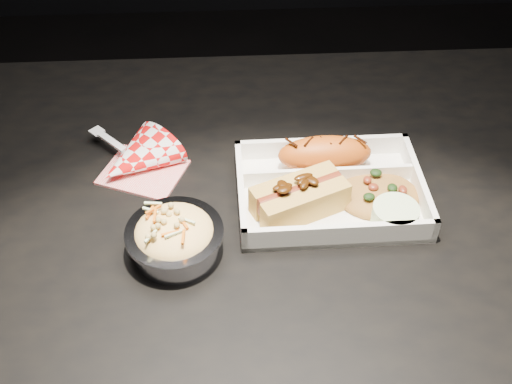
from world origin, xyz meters
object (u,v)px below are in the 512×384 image
foil_coleslaw_cup (175,236)px  food_tray (329,193)px  dining_table (268,258)px  napkin_fork (136,160)px  fried_pastry (325,154)px  hotdog (300,196)px

foil_coleslaw_cup → food_tray: bearing=23.0°
dining_table → napkin_fork: napkin_fork is taller
food_tray → napkin_fork: 0.28m
food_tray → napkin_fork: napkin_fork is taller
foil_coleslaw_cup → napkin_fork: bearing=111.1°
dining_table → napkin_fork: 0.24m
dining_table → foil_coleslaw_cup: 0.18m
dining_table → foil_coleslaw_cup: (-0.12, -0.06, 0.12)m
food_tray → dining_table: bearing=-164.1°
dining_table → fried_pastry: (0.08, 0.08, 0.12)m
hotdog → dining_table: bearing=153.8°
food_tray → napkin_fork: bearing=163.4°
food_tray → hotdog: bearing=-149.2°
hotdog → napkin_fork: (-0.22, 0.10, -0.02)m
food_tray → fried_pastry: 0.06m
foil_coleslaw_cup → napkin_fork: (-0.06, 0.16, -0.01)m
hotdog → napkin_fork: 0.25m
fried_pastry → hotdog: size_ratio=0.98×
fried_pastry → napkin_fork: (-0.27, 0.02, -0.02)m
food_tray → fried_pastry: size_ratio=1.91×
fried_pastry → hotdog: hotdog is taller
dining_table → fried_pastry: fried_pastry is taller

